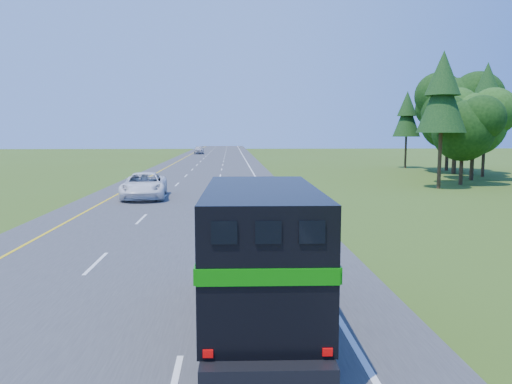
{
  "coord_description": "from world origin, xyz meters",
  "views": [
    {
      "loc": [
        2.86,
        2.74,
        4.56
      ],
      "look_at": [
        4.1,
        26.35,
        1.76
      ],
      "focal_mm": 35.0,
      "sensor_mm": 36.0,
      "label": 1
    }
  ],
  "objects": [
    {
      "name": "road",
      "position": [
        0.0,
        50.0,
        0.02
      ],
      "size": [
        15.0,
        260.0,
        0.04
      ],
      "primitive_type": "cube",
      "color": "#38383A",
      "rests_on": "ground"
    },
    {
      "name": "lane_markings",
      "position": [
        0.0,
        50.0,
        0.04
      ],
      "size": [
        11.15,
        260.0,
        0.01
      ],
      "color": "yellow",
      "rests_on": "road"
    },
    {
      "name": "horse_truck",
      "position": [
        3.54,
        13.95,
        1.84
      ],
      "size": [
        2.55,
        7.63,
        3.36
      ],
      "rotation": [
        0.0,
        0.0,
        -0.02
      ],
      "color": "black",
      "rests_on": "road"
    },
    {
      "name": "white_suv",
      "position": [
        -3.14,
        37.76,
        0.92
      ],
      "size": [
        3.45,
        6.56,
        1.76
      ],
      "primitive_type": "imported",
      "rotation": [
        0.0,
        0.0,
        0.09
      ],
      "color": "white",
      "rests_on": "road"
    },
    {
      "name": "far_car",
      "position": [
        -3.89,
        112.35,
        0.93
      ],
      "size": [
        2.37,
        5.31,
        1.78
      ],
      "primitive_type": "imported",
      "rotation": [
        0.0,
        0.0,
        0.05
      ],
      "color": "#B4B4BB",
      "rests_on": "road"
    }
  ]
}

